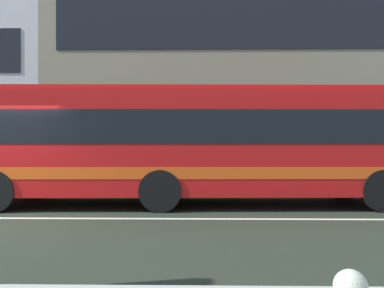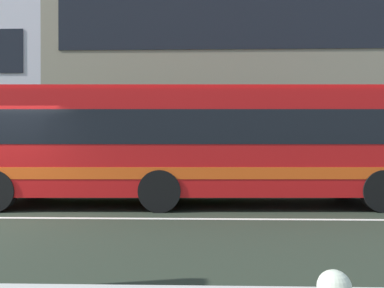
% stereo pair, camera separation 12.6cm
% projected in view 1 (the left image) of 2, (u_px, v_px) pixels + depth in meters
% --- Properties ---
extents(hedge_row_far, '(15.88, 1.10, 1.00)m').
position_uv_depth(hedge_row_far, '(24.00, 175.00, 14.41)').
color(hedge_row_far, '#30581E').
rests_on(hedge_row_far, ground_plane).
extents(apartment_block_right, '(20.10, 10.65, 11.78)m').
position_uv_depth(apartment_block_right, '(253.00, 66.00, 23.30)').
color(apartment_block_right, gray).
rests_on(apartment_block_right, ground_plane).
extents(transit_bus, '(11.22, 2.96, 3.02)m').
position_uv_depth(transit_bus, '(189.00, 141.00, 10.99)').
color(transit_bus, red).
rests_on(transit_bus, ground_plane).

